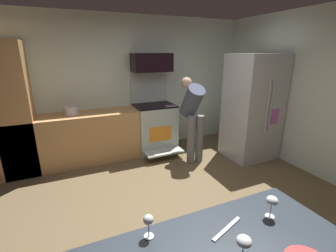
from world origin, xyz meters
TOP-DOWN VIEW (x-y plane):
  - ground_plane at (0.00, 0.00)m, footprint 5.20×4.80m
  - wall_back at (0.00, 2.34)m, footprint 5.20×0.12m
  - wall_right at (2.54, 0.00)m, footprint 0.12×4.80m
  - lower_cabinet_run at (-0.90, 1.98)m, footprint 2.40×0.60m
  - cabinet_column at (-1.90, 1.98)m, footprint 0.60×0.60m
  - oven_range at (0.47, 1.97)m, footprint 0.76×0.94m
  - microwave at (0.47, 2.06)m, footprint 0.74×0.38m
  - refrigerator at (2.03, 0.98)m, footprint 0.86×0.77m
  - person_cook at (0.94, 1.27)m, footprint 0.31×0.60m
  - wine_glass_near at (-0.75, -1.19)m, footprint 0.06×0.06m
  - wine_glass_mid at (-0.37, -1.54)m, footprint 0.08×0.08m
  - wine_glass_far at (0.04, -1.34)m, footprint 0.08×0.08m
  - knife_paring at (-0.29, -1.32)m, footprint 0.27×0.12m
  - stock_pot at (-1.04, 1.98)m, footprint 0.23×0.23m

SIDE VIEW (x-z plane):
  - ground_plane at x=0.00m, z-range -0.02..0.00m
  - lower_cabinet_run at x=-0.90m, z-range 0.00..0.90m
  - oven_range at x=0.47m, z-range -0.27..1.30m
  - person_cook at x=0.94m, z-range 0.14..1.63m
  - knife_paring at x=-0.29m, z-range 0.90..0.91m
  - refrigerator at x=2.03m, z-range 0.00..1.91m
  - stock_pot at x=-1.04m, z-range 0.90..1.05m
  - wine_glass_near at x=-0.75m, z-range 0.93..1.08m
  - wine_glass_far at x=0.04m, z-range 0.94..1.09m
  - wine_glass_mid at x=-0.37m, z-range 0.94..1.11m
  - cabinet_column at x=-1.90m, z-range 0.00..2.10m
  - wall_back at x=0.00m, z-range 0.00..2.60m
  - wall_right at x=2.54m, z-range 0.00..2.60m
  - microwave at x=0.47m, z-range 1.57..1.91m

